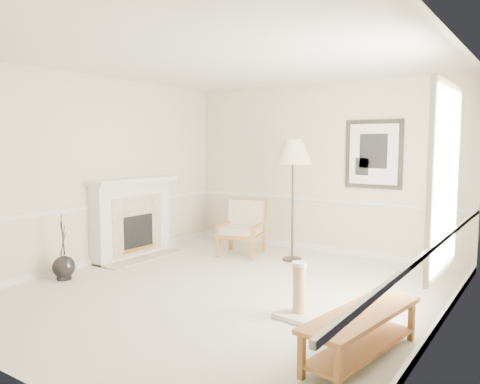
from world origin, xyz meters
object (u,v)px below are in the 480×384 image
floor_lamp (293,155)px  scratching_post (299,300)px  armchair (243,225)px  bench (362,327)px  floor_vase (64,268)px

floor_lamp → scratching_post: bearing=-60.5°
floor_lamp → scratching_post: floor_lamp is taller
armchair → bench: size_ratio=0.61×
floor_vase → armchair: size_ratio=1.00×
armchair → floor_vase: bearing=-128.1°
armchair → scratching_post: armchair is taller
floor_vase → floor_lamp: floor_lamp is taller
floor_lamp → scratching_post: (1.24, -2.18, -1.50)m
armchair → floor_lamp: floor_lamp is taller
armchair → scratching_post: (2.16, -2.15, -0.30)m
floor_lamp → bench: size_ratio=1.30×
scratching_post → armchair: bearing=135.2°
floor_vase → floor_lamp: size_ratio=0.47×
armchair → scratching_post: size_ratio=1.50×
armchair → scratching_post: 3.06m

